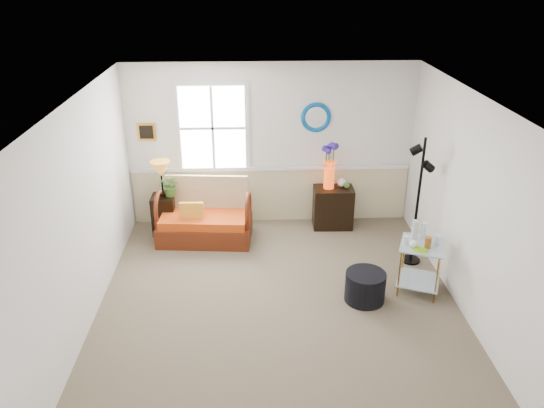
{
  "coord_description": "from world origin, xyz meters",
  "views": [
    {
      "loc": [
        -0.31,
        -5.49,
        3.93
      ],
      "look_at": [
        -0.07,
        0.42,
        1.23
      ],
      "focal_mm": 35.0,
      "sensor_mm": 36.0,
      "label": 1
    }
  ],
  "objects_px": {
    "lamp_stand": "(164,214)",
    "floor_lamp": "(418,202)",
    "cabinet": "(333,207)",
    "loveseat": "(204,212)",
    "side_table": "(420,268)",
    "ottoman": "(365,287)"
  },
  "relations": [
    {
      "from": "cabinet",
      "to": "floor_lamp",
      "type": "relative_size",
      "value": 0.36
    },
    {
      "from": "lamp_stand",
      "to": "ottoman",
      "type": "relative_size",
      "value": 1.24
    },
    {
      "from": "lamp_stand",
      "to": "cabinet",
      "type": "distance_m",
      "value": 2.69
    },
    {
      "from": "floor_lamp",
      "to": "ottoman",
      "type": "height_order",
      "value": "floor_lamp"
    },
    {
      "from": "loveseat",
      "to": "lamp_stand",
      "type": "relative_size",
      "value": 2.23
    },
    {
      "from": "lamp_stand",
      "to": "floor_lamp",
      "type": "bearing_deg",
      "value": -16.02
    },
    {
      "from": "loveseat",
      "to": "floor_lamp",
      "type": "height_order",
      "value": "floor_lamp"
    },
    {
      "from": "lamp_stand",
      "to": "floor_lamp",
      "type": "xyz_separation_m",
      "value": [
        3.66,
        -1.05,
        0.61
      ]
    },
    {
      "from": "loveseat",
      "to": "side_table",
      "type": "relative_size",
      "value": 2.06
    },
    {
      "from": "floor_lamp",
      "to": "ottoman",
      "type": "bearing_deg",
      "value": -117.39
    },
    {
      "from": "cabinet",
      "to": "ottoman",
      "type": "relative_size",
      "value": 1.32
    },
    {
      "from": "floor_lamp",
      "to": "ottoman",
      "type": "xyz_separation_m",
      "value": [
        -0.86,
        -0.93,
        -0.73
      ]
    },
    {
      "from": "floor_lamp",
      "to": "side_table",
      "type": "bearing_deg",
      "value": -84.3
    },
    {
      "from": "cabinet",
      "to": "side_table",
      "type": "distance_m",
      "value": 2.08
    },
    {
      "from": "lamp_stand",
      "to": "cabinet",
      "type": "height_order",
      "value": "cabinet"
    },
    {
      "from": "lamp_stand",
      "to": "ottoman",
      "type": "distance_m",
      "value": 3.43
    },
    {
      "from": "cabinet",
      "to": "ottoman",
      "type": "xyz_separation_m",
      "value": [
        0.11,
        -2.09,
        -0.14
      ]
    },
    {
      "from": "floor_lamp",
      "to": "cabinet",
      "type": "bearing_deg",
      "value": 145.53
    },
    {
      "from": "cabinet",
      "to": "side_table",
      "type": "relative_size",
      "value": 0.98
    },
    {
      "from": "loveseat",
      "to": "side_table",
      "type": "xyz_separation_m",
      "value": [
        2.88,
        -1.55,
        -0.12
      ]
    },
    {
      "from": "loveseat",
      "to": "floor_lamp",
      "type": "xyz_separation_m",
      "value": [
        3.01,
        -0.81,
        0.47
      ]
    },
    {
      "from": "loveseat",
      "to": "cabinet",
      "type": "distance_m",
      "value": 2.07
    }
  ]
}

